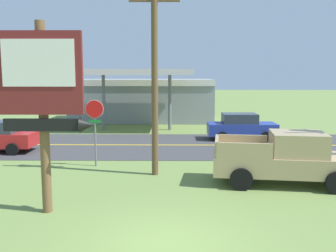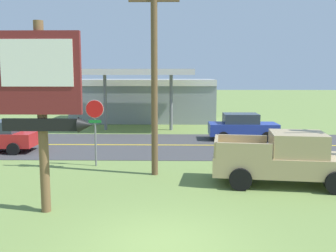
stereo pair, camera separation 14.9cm
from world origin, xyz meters
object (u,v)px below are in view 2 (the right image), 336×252
at_px(utility_pole, 154,65).
at_px(pickup_tan_parked_on_lawn, 286,159).
at_px(motel_sign, 42,91).
at_px(gas_station, 144,98).
at_px(car_blue_mid_lane, 242,127).
at_px(stop_sign, 95,121).

relative_size(utility_pole, pickup_tan_parked_on_lawn, 1.52).
xyz_separation_m(motel_sign, gas_station, (1.06, 22.72, -1.65)).
bearing_deg(car_blue_mid_lane, utility_pole, -120.44).
height_order(motel_sign, stop_sign, motel_sign).
height_order(stop_sign, utility_pole, utility_pole).
xyz_separation_m(gas_station, pickup_tan_parked_on_lawn, (6.81, -19.59, -0.98)).
xyz_separation_m(motel_sign, utility_pole, (2.95, 4.46, 0.83)).
distance_m(stop_sign, pickup_tan_parked_on_lawn, 8.19).
bearing_deg(car_blue_mid_lane, gas_station, 125.10).
bearing_deg(car_blue_mid_lane, stop_sign, -137.53).
height_order(pickup_tan_parked_on_lawn, car_blue_mid_lane, pickup_tan_parked_on_lawn).
relative_size(utility_pole, car_blue_mid_lane, 1.95).
relative_size(motel_sign, utility_pole, 0.68).
bearing_deg(stop_sign, gas_station, 87.21).
xyz_separation_m(pickup_tan_parked_on_lawn, car_blue_mid_lane, (0.06, 9.81, -0.13)).
bearing_deg(stop_sign, pickup_tan_parked_on_lawn, -19.94).
distance_m(motel_sign, utility_pole, 5.41).
relative_size(motel_sign, pickup_tan_parked_on_lawn, 1.03).
height_order(motel_sign, utility_pole, utility_pole).
distance_m(motel_sign, pickup_tan_parked_on_lawn, 8.88).
bearing_deg(utility_pole, car_blue_mid_lane, 59.56).
xyz_separation_m(stop_sign, pickup_tan_parked_on_lawn, (7.63, -2.77, -1.06)).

